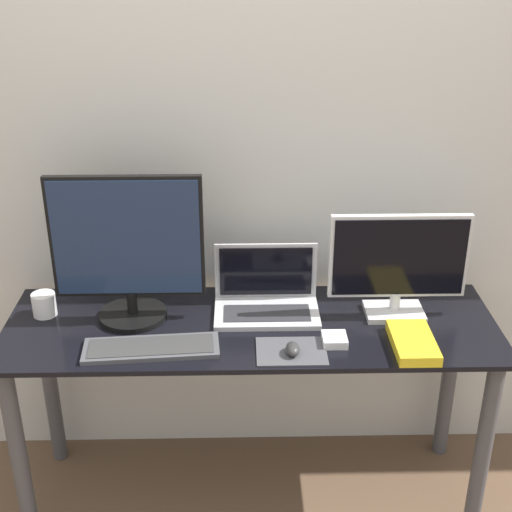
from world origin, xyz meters
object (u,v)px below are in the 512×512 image
monitor_left (128,250)px  monitor_right (398,264)px  mouse (293,349)px  keyboard (151,348)px  mug (44,304)px  laptop (266,295)px  power_brick (334,340)px  book (413,342)px

monitor_left → monitor_right: 0.92m
monitor_left → mouse: (0.54, -0.25, -0.24)m
keyboard → monitor_left: bearing=112.0°
keyboard → mug: 0.47m
monitor_left → laptop: (0.47, 0.04, -0.20)m
monitor_right → mug: monitor_right is taller
mouse → mug: size_ratio=0.87×
keyboard → mug: bearing=149.1°
mouse → power_brick: bearing=24.9°
monitor_left → laptop: monitor_left is taller
monitor_right → book: size_ratio=1.99×
mouse → mug: mug is taller
monitor_right → mug: 1.24m
laptop → mug: 0.78m
monitor_left → mug: 0.38m
mouse → power_brick: (0.14, 0.07, -0.01)m
laptop → keyboard: size_ratio=0.82×
monitor_right → power_brick: monitor_right is taller
laptop → mug: laptop is taller
mouse → mug: (-0.86, 0.28, 0.02)m
book → monitor_right: bearing=95.1°
mug → keyboard: bearing=-30.9°
power_brick → book: bearing=-6.4°
mug → power_brick: bearing=-11.9°
book → laptop: bearing=151.1°
keyboard → power_brick: bearing=2.8°
monitor_left → mug: bearing=175.8°
power_brick → keyboard: bearing=-177.2°
monitor_right → laptop: size_ratio=1.30×
monitor_left → book: monitor_left is taller
mug → power_brick: (1.00, -0.21, -0.03)m
power_brick → mouse: bearing=-155.1°
book → power_brick: bearing=173.6°
monitor_left → monitor_right: monitor_left is taller
monitor_right → book: bearing=-84.9°
mouse → laptop: bearing=104.0°
mouse → book: 0.40m
laptop → keyboard: bearing=-145.8°
monitor_left → keyboard: 0.34m
monitor_left → keyboard: bearing=-68.0°
keyboard → monitor_right: bearing=14.6°
mouse → monitor_right: bearing=34.0°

